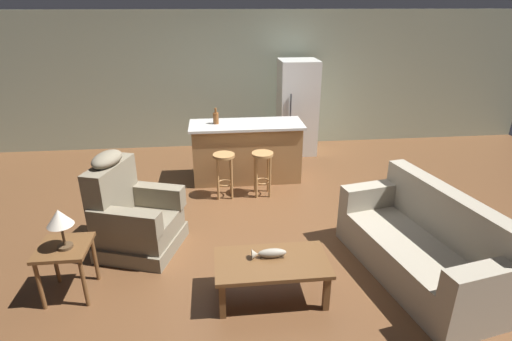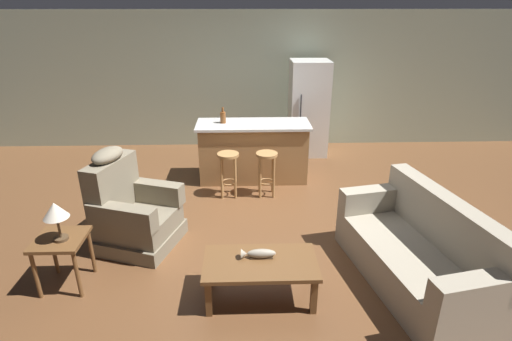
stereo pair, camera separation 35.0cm
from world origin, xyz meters
The scene contains 13 objects.
ground_plane centered at (0.00, 0.00, 0.00)m, with size 12.00×12.00×0.00m.
back_wall centered at (0.00, 3.12, 1.30)m, with size 12.00×0.05×2.60m.
coffee_table centered at (-0.01, -1.56, 0.36)m, with size 1.10×0.60×0.42m.
fish_figurine centered at (-0.03, -1.50, 0.46)m, with size 0.34×0.10×0.10m.
couch centered at (1.63, -1.38, 0.34)m, with size 1.20×2.03×0.94m.
recliner_near_lamp centered at (-1.49, -0.54, 0.42)m, with size 1.06×1.06×1.20m.
end_table centered at (-1.99, -1.31, 0.46)m, with size 0.48×0.48×0.56m.
table_lamp centered at (-1.96, -1.34, 0.87)m, with size 0.24×0.24×0.41m.
kitchen_island centered at (0.00, 1.35, 0.48)m, with size 1.80×0.70×0.95m.
bar_stool_left centered at (-0.39, 0.72, 0.47)m, with size 0.32×0.32×0.68m.
bar_stool_right centered at (0.18, 0.72, 0.47)m, with size 0.32×0.32×0.68m.
refrigerator centered at (1.07, 2.55, 0.88)m, with size 0.70×0.69×1.76m.
bottle_tall_green centered at (-0.48, 1.38, 1.05)m, with size 0.09×0.09×0.25m.
Camera 2 is at (-0.15, -4.75, 2.72)m, focal length 28.00 mm.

